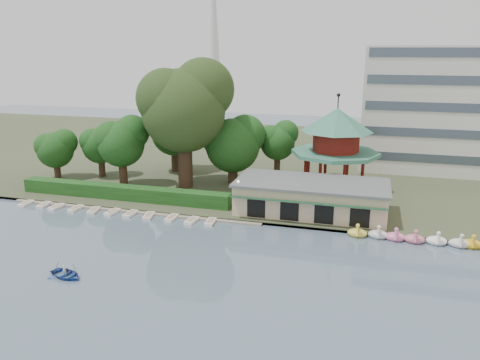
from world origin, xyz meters
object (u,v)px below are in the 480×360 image
at_px(pavilion, 336,142).
at_px(rowboat_with_passengers, 66,272).
at_px(dock, 132,210).
at_px(big_tree, 185,104).
at_px(boathouse, 311,197).

distance_m(pavilion, rowboat_with_passengers, 39.40).
distance_m(dock, rowboat_with_passengers, 17.77).
bearing_deg(big_tree, rowboat_with_passengers, -91.02).
xyz_separation_m(dock, boathouse, (22.00, 4.77, 2.25)).
bearing_deg(rowboat_with_passengers, big_tree, 88.98).
relative_size(big_tree, rowboat_with_passengers, 3.36).
bearing_deg(dock, boathouse, 12.24).
bearing_deg(dock, rowboat_with_passengers, -81.41).
relative_size(boathouse, big_tree, 1.01).
height_order(dock, boathouse, boathouse).
bearing_deg(dock, pavilion, 31.66).
xyz_separation_m(boathouse, pavilion, (2.00, 10.03, 5.11)).
bearing_deg(pavilion, rowboat_with_passengers, -123.41).
distance_m(dock, boathouse, 22.62).
xyz_separation_m(boathouse, rowboat_with_passengers, (-19.35, -22.34, -1.88)).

